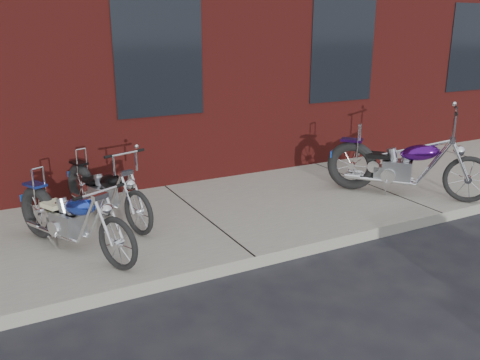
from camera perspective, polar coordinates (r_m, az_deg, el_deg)
ground at (r=5.87m, az=1.72°, el=-9.93°), size 120.00×120.00×0.00m
sidewalk at (r=7.07m, az=-4.28°, el=-4.50°), size 22.00×3.00×0.15m
chopper_purple at (r=8.11m, az=17.87°, el=1.36°), size 1.66×1.93×1.36m
chopper_blue at (r=6.10m, az=-18.32°, el=-4.37°), size 0.98×1.91×0.90m
chopper_third at (r=6.98m, az=-14.85°, el=-1.47°), size 0.75×1.95×1.02m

